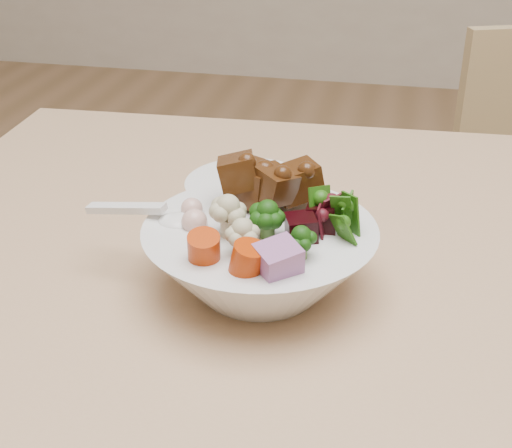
{
  "coord_description": "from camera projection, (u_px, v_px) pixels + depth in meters",
  "views": [
    {
      "loc": [
        -0.1,
        -0.51,
        1.06
      ],
      "look_at": [
        -0.22,
        0.01,
        0.77
      ],
      "focal_mm": 50.0,
      "sensor_mm": 36.0,
      "label": 1
    }
  ],
  "objects": [
    {
      "name": "food_bowl",
      "position": [
        262.0,
        253.0,
        0.62
      ],
      "size": [
        0.2,
        0.2,
        0.11
      ],
      "color": "silver",
      "rests_on": "dining_table"
    },
    {
      "name": "side_bowl",
      "position": [
        248.0,
        201.0,
        0.74
      ],
      "size": [
        0.13,
        0.13,
        0.04
      ],
      "primitive_type": null,
      "color": "silver",
      "rests_on": "dining_table"
    },
    {
      "name": "soup_spoon",
      "position": [
        165.0,
        219.0,
        0.62
      ],
      "size": [
        0.11,
        0.04,
        0.02
      ],
      "rotation": [
        0.0,
        0.0,
        -0.12
      ],
      "color": "silver",
      "rests_on": "food_bowl"
    }
  ]
}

